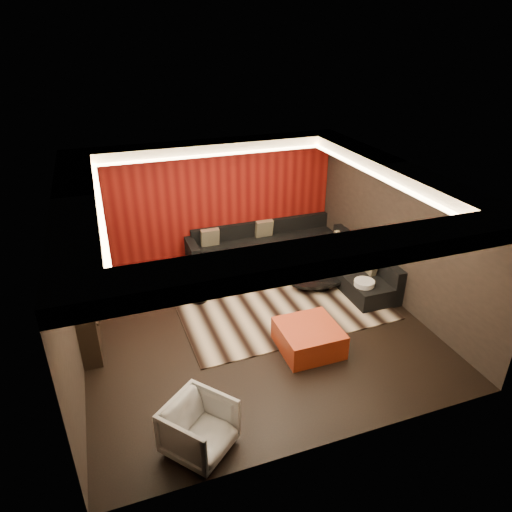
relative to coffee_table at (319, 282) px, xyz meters
name	(u,v)px	position (x,y,z in m)	size (l,w,h in m)	color
floor	(252,322)	(-1.77, -0.73, -0.14)	(6.00, 6.00, 0.02)	black
ceiling	(251,177)	(-1.77, -0.73, 2.68)	(6.00, 6.00, 0.02)	silver
wall_back	(209,200)	(-1.77, 2.28, 1.27)	(6.00, 0.02, 2.80)	black
wall_left	(68,285)	(-4.78, -0.73, 1.27)	(0.02, 6.00, 2.80)	black
wall_right	(397,232)	(1.24, -0.73, 1.27)	(0.02, 6.00, 2.80)	black
red_feature_wall	(209,200)	(-1.77, 2.24, 1.27)	(5.98, 0.05, 2.78)	#6B0C0A
soffit_back	(209,147)	(-1.77, 1.97, 2.56)	(6.00, 0.60, 0.22)	silver
soffit_front	(329,255)	(-1.77, -3.43, 2.56)	(6.00, 0.60, 0.22)	silver
soffit_left	(74,204)	(-4.47, -0.73, 2.56)	(0.60, 4.80, 0.22)	silver
soffit_right	(393,169)	(0.93, -0.73, 2.56)	(0.60, 4.80, 0.22)	silver
cove_back	(214,155)	(-1.77, 1.63, 2.47)	(4.80, 0.08, 0.04)	#FFD899
cove_front	(315,250)	(-1.77, -3.09, 2.47)	(4.80, 0.08, 0.04)	#FFD899
cove_left	(100,207)	(-4.13, -0.73, 2.47)	(0.08, 4.80, 0.04)	#FFD899
cove_right	(376,175)	(0.59, -0.73, 2.47)	(0.08, 4.80, 0.04)	#FFD899
tv_surround	(82,281)	(-4.62, -0.13, 0.97)	(0.30, 2.00, 2.20)	black
tv_screen	(88,262)	(-4.46, -0.13, 1.32)	(0.04, 1.30, 0.80)	black
tv_shelf	(95,300)	(-4.46, -0.13, 0.57)	(0.04, 1.60, 0.04)	black
rug	(277,300)	(-1.03, -0.18, -0.12)	(4.00, 3.00, 0.02)	#C3AC8E
coffee_table	(319,282)	(0.00, 0.00, 0.00)	(1.32, 1.32, 0.22)	black
drum_stool	(198,291)	(-2.54, 0.32, 0.10)	(0.35, 0.35, 0.42)	black
striped_pouf	(203,275)	(-2.29, 0.97, 0.07)	(0.67, 0.67, 0.37)	beige
white_side_table	(363,292)	(0.55, -0.84, 0.12)	(0.40, 0.40, 0.50)	silver
orange_ottoman	(309,338)	(-1.11, -1.80, 0.09)	(1.00, 1.00, 0.44)	#952F13
armchair	(199,428)	(-3.34, -3.23, 0.24)	(0.79, 0.81, 0.74)	silver
sectional_sofa	(296,254)	(-0.03, 1.14, 0.13)	(3.65, 3.50, 0.75)	black
throw_pillows	(293,242)	(-0.17, 1.04, 0.49)	(3.05, 2.77, 0.50)	#C1B58E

